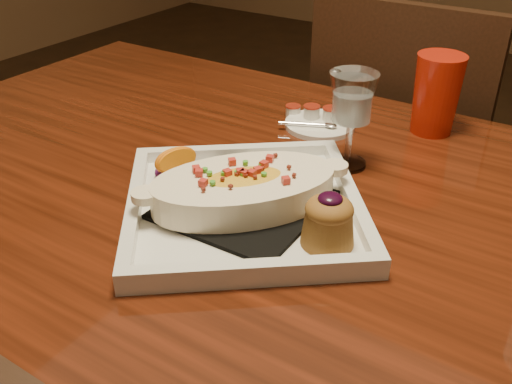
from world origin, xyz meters
The scene contains 7 objects.
table centered at (0.00, 0.00, 0.65)m, with size 1.50×0.90×0.75m.
chair_far centered at (0.00, 0.63, 0.51)m, with size 0.42×0.42×0.93m.
plate centered at (0.00, -0.06, 0.78)m, with size 0.45×0.45×0.08m.
goblet centered at (0.05, 0.14, 0.86)m, with size 0.07×0.07×0.15m.
saucer centered at (-0.05, 0.25, 0.76)m, with size 0.13×0.13×0.09m.
creamer_loose centered at (-0.11, 0.27, 0.76)m, with size 0.03×0.03×0.02m.
red_tumbler centered at (0.13, 0.35, 0.82)m, with size 0.08×0.08×0.14m, color red.
Camera 1 is at (0.37, -0.61, 1.19)m, focal length 40.00 mm.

